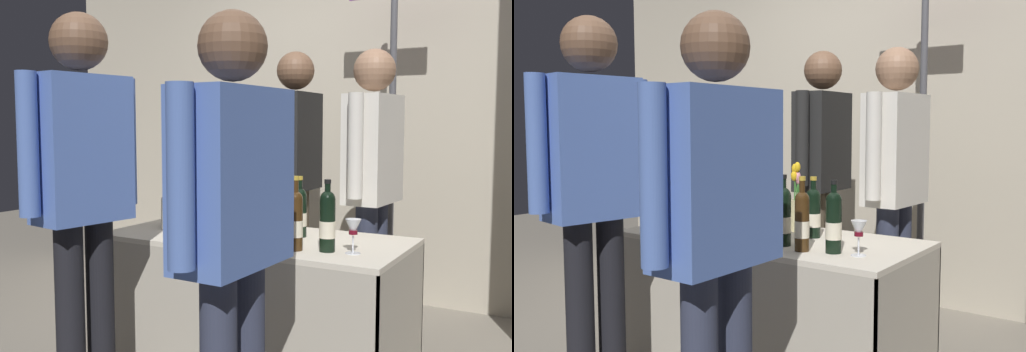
# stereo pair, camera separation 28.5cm
# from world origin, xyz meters

# --- Properties ---
(back_partition) EXTENTS (5.54, 0.12, 2.61)m
(back_partition) POSITION_xyz_m (0.00, 1.65, 1.31)
(back_partition) COLOR #B2A893
(back_partition) RESTS_ON ground_plane
(tasting_table) EXTENTS (1.49, 0.70, 0.72)m
(tasting_table) POSITION_xyz_m (0.00, 0.00, 0.50)
(tasting_table) COLOR beige
(tasting_table) RESTS_ON ground_plane
(featured_wine_bottle) EXTENTS (0.08, 0.08, 0.31)m
(featured_wine_bottle) POSITION_xyz_m (-0.06, -0.07, 0.86)
(featured_wine_bottle) COLOR #192333
(featured_wine_bottle) RESTS_ON tasting_table
(display_bottle_0) EXTENTS (0.07, 0.07, 0.30)m
(display_bottle_0) POSITION_xyz_m (0.19, 0.09, 0.85)
(display_bottle_0) COLOR black
(display_bottle_0) RESTS_ON tasting_table
(display_bottle_1) EXTENTS (0.07, 0.07, 0.31)m
(display_bottle_1) POSITION_xyz_m (-0.42, 0.13, 0.85)
(display_bottle_1) COLOR black
(display_bottle_1) RESTS_ON tasting_table
(display_bottle_2) EXTENTS (0.07, 0.07, 0.33)m
(display_bottle_2) POSITION_xyz_m (-0.05, 0.03, 0.86)
(display_bottle_2) COLOR black
(display_bottle_2) RESTS_ON tasting_table
(display_bottle_3) EXTENTS (0.07, 0.07, 0.33)m
(display_bottle_3) POSITION_xyz_m (0.31, -0.20, 0.86)
(display_bottle_3) COLOR #38230F
(display_bottle_3) RESTS_ON tasting_table
(display_bottle_4) EXTENTS (0.07, 0.07, 0.35)m
(display_bottle_4) POSITION_xyz_m (-0.24, -0.18, 0.87)
(display_bottle_4) COLOR black
(display_bottle_4) RESTS_ON tasting_table
(display_bottle_5) EXTENTS (0.08, 0.08, 0.33)m
(display_bottle_5) POSITION_xyz_m (0.18, -0.15, 0.86)
(display_bottle_5) COLOR black
(display_bottle_5) RESTS_ON tasting_table
(display_bottle_6) EXTENTS (0.07, 0.07, 0.32)m
(display_bottle_6) POSITION_xyz_m (0.45, -0.15, 0.86)
(display_bottle_6) COLOR black
(display_bottle_6) RESTS_ON tasting_table
(wine_glass_near_vendor) EXTENTS (0.07, 0.07, 0.15)m
(wine_glass_near_vendor) POSITION_xyz_m (0.56, -0.14, 0.83)
(wine_glass_near_vendor) COLOR silver
(wine_glass_near_vendor) RESTS_ON tasting_table
(flower_vase) EXTENTS (0.11, 0.11, 0.36)m
(flower_vase) POSITION_xyz_m (0.03, 0.21, 0.84)
(flower_vase) COLOR tan
(flower_vase) RESTS_ON tasting_table
(brochure_stand) EXTENTS (0.07, 0.15, 0.17)m
(brochure_stand) POSITION_xyz_m (-0.55, -0.02, 0.81)
(brochure_stand) COLOR silver
(brochure_stand) RESTS_ON tasting_table
(vendor_presenter) EXTENTS (0.24, 0.58, 1.73)m
(vendor_presenter) POSITION_xyz_m (-0.19, 0.83, 1.04)
(vendor_presenter) COLOR #4C4233
(vendor_presenter) RESTS_ON ground_plane
(vendor_assistant) EXTENTS (0.23, 0.58, 1.69)m
(vendor_assistant) POSITION_xyz_m (0.39, 0.63, 1.01)
(vendor_assistant) COLOR #2D3347
(vendor_assistant) RESTS_ON ground_plane
(taster_foreground_right) EXTENTS (0.27, 0.56, 1.73)m
(taster_foreground_right) POSITION_xyz_m (-0.43, -0.73, 1.04)
(taster_foreground_right) COLOR black
(taster_foreground_right) RESTS_ON ground_plane
(taster_foreground_left) EXTENTS (0.22, 0.62, 1.63)m
(taster_foreground_left) POSITION_xyz_m (0.43, -0.90, 0.98)
(taster_foreground_left) COLOR #2D3347
(taster_foreground_left) RESTS_ON ground_plane
(booth_signpost) EXTENTS (0.60, 0.04, 2.28)m
(booth_signpost) POSITION_xyz_m (0.33, 1.18, 1.42)
(booth_signpost) COLOR #47474C
(booth_signpost) RESTS_ON ground_plane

